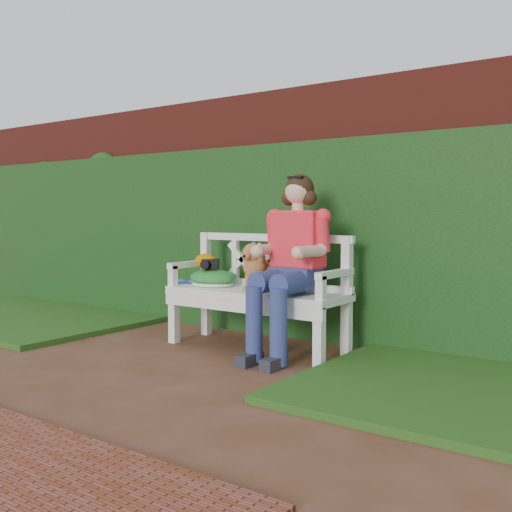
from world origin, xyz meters
The scene contains 11 objects.
ground centered at (0.00, 0.00, 0.00)m, with size 60.00×60.00×0.00m, color #512B19.
brick_wall centered at (0.00, 1.90, 1.10)m, with size 10.00×0.30×2.20m, color maroon.
ivy_hedge centered at (0.00, 1.68, 0.85)m, with size 10.00×0.18×1.70m, color #21541B.
grass_left centered at (-2.40, 0.90, 0.03)m, with size 2.60×2.00×0.05m, color #1D4013.
garden_bench centered at (0.34, 1.08, 0.24)m, with size 1.58×0.60×0.48m, color white, non-canonical shape.
seated_woman centered at (0.71, 1.06, 0.68)m, with size 0.57×0.76×1.36m, color red, non-canonical shape.
dog centered at (0.36, 1.09, 0.67)m, with size 0.25×0.34×0.38m, color brown, non-canonical shape.
tennis_racket centered at (-0.15, 1.07, 0.50)m, with size 0.71×0.30×0.03m, color white, non-canonical shape.
green_bag centered at (-0.12, 1.09, 0.55)m, with size 0.42×0.32×0.14m, color #168F26, non-canonical shape.
camera_item centered at (-0.12, 1.06, 0.67)m, with size 0.13×0.10×0.09m, color black.
baseball_glove centered at (-0.19, 1.08, 0.69)m, with size 0.20×0.15×0.13m, color #BF7000.
Camera 1 is at (3.10, -2.79, 1.08)m, focal length 42.00 mm.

